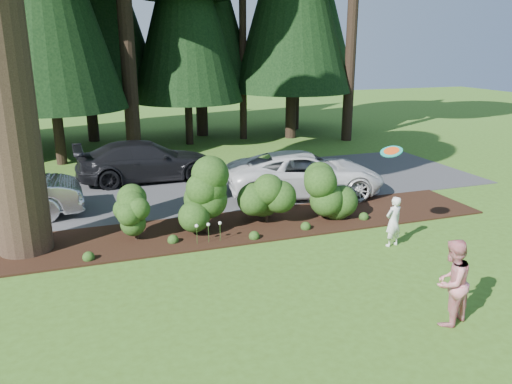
{
  "coord_description": "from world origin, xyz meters",
  "views": [
    {
      "loc": [
        -3.04,
        -9.06,
        4.85
      ],
      "look_at": [
        0.9,
        2.23,
        1.3
      ],
      "focal_mm": 35.0,
      "sensor_mm": 36.0,
      "label": 1
    }
  ],
  "objects_px": {
    "car_dark_suv": "(146,161)",
    "frisbee": "(391,151)",
    "adult": "(451,282)",
    "child": "(393,222)",
    "car_white_suv": "(305,174)"
  },
  "relations": [
    {
      "from": "adult",
      "to": "car_white_suv",
      "type": "bearing_deg",
      "value": -116.33
    },
    {
      "from": "child",
      "to": "adult",
      "type": "distance_m",
      "value": 3.61
    },
    {
      "from": "adult",
      "to": "car_dark_suv",
      "type": "bearing_deg",
      "value": -91.94
    },
    {
      "from": "car_white_suv",
      "to": "child",
      "type": "bearing_deg",
      "value": -165.5
    },
    {
      "from": "car_white_suv",
      "to": "adult",
      "type": "height_order",
      "value": "adult"
    },
    {
      "from": "adult",
      "to": "frisbee",
      "type": "distance_m",
      "value": 3.98
    },
    {
      "from": "car_dark_suv",
      "to": "adult",
      "type": "xyz_separation_m",
      "value": [
        3.84,
        -11.71,
        0.05
      ]
    },
    {
      "from": "car_dark_suv",
      "to": "frisbee",
      "type": "relative_size",
      "value": 9.39
    },
    {
      "from": "car_white_suv",
      "to": "car_dark_suv",
      "type": "distance_m",
      "value": 5.94
    },
    {
      "from": "child",
      "to": "adult",
      "type": "height_order",
      "value": "adult"
    },
    {
      "from": "car_dark_suv",
      "to": "child",
      "type": "xyz_separation_m",
      "value": [
        4.97,
        -8.29,
        -0.11
      ]
    },
    {
      "from": "child",
      "to": "frisbee",
      "type": "height_order",
      "value": "frisbee"
    },
    {
      "from": "car_white_suv",
      "to": "adult",
      "type": "xyz_separation_m",
      "value": [
        -0.89,
        -8.11,
        0.06
      ]
    },
    {
      "from": "adult",
      "to": "frisbee",
      "type": "relative_size",
      "value": 3.02
    },
    {
      "from": "car_dark_suv",
      "to": "child",
      "type": "distance_m",
      "value": 9.67
    }
  ]
}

